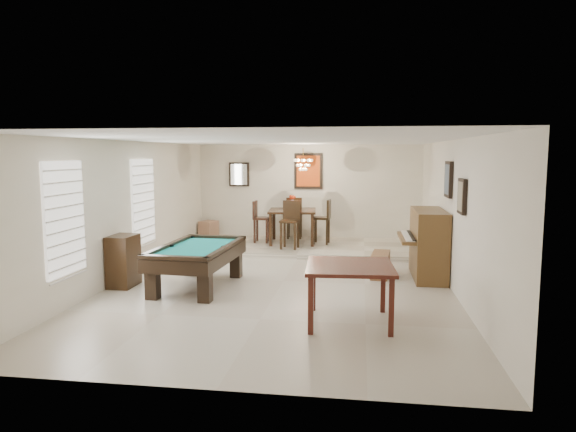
% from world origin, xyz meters
% --- Properties ---
extents(ground_plane, '(6.00, 9.00, 0.02)m').
position_xyz_m(ground_plane, '(0.00, 0.00, -0.01)').
color(ground_plane, beige).
extents(wall_back, '(6.00, 0.04, 2.60)m').
position_xyz_m(wall_back, '(0.00, 4.50, 1.30)').
color(wall_back, silver).
rests_on(wall_back, ground_plane).
extents(wall_front, '(6.00, 0.04, 2.60)m').
position_xyz_m(wall_front, '(0.00, -4.50, 1.30)').
color(wall_front, silver).
rests_on(wall_front, ground_plane).
extents(wall_left, '(0.04, 9.00, 2.60)m').
position_xyz_m(wall_left, '(-3.00, 0.00, 1.30)').
color(wall_left, silver).
rests_on(wall_left, ground_plane).
extents(wall_right, '(0.04, 9.00, 2.60)m').
position_xyz_m(wall_right, '(3.00, 0.00, 1.30)').
color(wall_right, silver).
rests_on(wall_right, ground_plane).
extents(ceiling, '(6.00, 9.00, 0.04)m').
position_xyz_m(ceiling, '(0.00, 0.00, 2.60)').
color(ceiling, white).
rests_on(ceiling, wall_back).
extents(dining_step, '(6.00, 2.50, 0.12)m').
position_xyz_m(dining_step, '(0.00, 3.25, 0.06)').
color(dining_step, beige).
rests_on(dining_step, ground_plane).
extents(window_left_front, '(0.06, 1.00, 1.70)m').
position_xyz_m(window_left_front, '(-2.97, -2.20, 1.40)').
color(window_left_front, white).
rests_on(window_left_front, wall_left).
extents(window_left_rear, '(0.06, 1.00, 1.70)m').
position_xyz_m(window_left_rear, '(-2.97, 0.60, 1.40)').
color(window_left_rear, white).
rests_on(window_left_rear, wall_left).
extents(pool_table, '(1.27, 2.21, 0.72)m').
position_xyz_m(pool_table, '(-1.44, -0.65, 0.36)').
color(pool_table, black).
rests_on(pool_table, ground_plane).
extents(square_table, '(1.27, 1.27, 0.83)m').
position_xyz_m(square_table, '(1.27, -2.21, 0.41)').
color(square_table, '#39140E').
rests_on(square_table, ground_plane).
extents(upright_piano, '(0.87, 1.56, 1.30)m').
position_xyz_m(upright_piano, '(2.54, 0.68, 0.65)').
color(upright_piano, brown).
rests_on(upright_piano, ground_plane).
extents(piano_bench, '(0.41, 0.86, 0.46)m').
position_xyz_m(piano_bench, '(1.80, 0.64, 0.23)').
color(piano_bench, brown).
rests_on(piano_bench, ground_plane).
extents(apothecary_chest, '(0.41, 0.61, 0.92)m').
position_xyz_m(apothecary_chest, '(-2.78, -0.76, 0.46)').
color(apothecary_chest, black).
rests_on(apothecary_chest, ground_plane).
extents(dining_table, '(1.26, 1.26, 0.96)m').
position_xyz_m(dining_table, '(-0.29, 3.44, 0.60)').
color(dining_table, black).
rests_on(dining_table, dining_step).
extents(flower_vase, '(0.20, 0.20, 0.27)m').
position_xyz_m(flower_vase, '(-0.29, 3.44, 1.21)').
color(flower_vase, '#A32C0E').
rests_on(flower_vase, dining_table).
extents(dining_chair_south, '(0.46, 0.46, 1.13)m').
position_xyz_m(dining_chair_south, '(-0.25, 2.66, 0.68)').
color(dining_chair_south, black).
rests_on(dining_chair_south, dining_step).
extents(dining_chair_north, '(0.43, 0.43, 1.10)m').
position_xyz_m(dining_chair_north, '(-0.33, 4.18, 0.67)').
color(dining_chair_north, black).
rests_on(dining_chair_north, dining_step).
extents(dining_chair_west, '(0.40, 0.40, 1.06)m').
position_xyz_m(dining_chair_west, '(-1.07, 3.43, 0.65)').
color(dining_chair_west, black).
rests_on(dining_chair_west, dining_step).
extents(dining_chair_east, '(0.44, 0.44, 1.11)m').
position_xyz_m(dining_chair_east, '(0.44, 3.45, 0.68)').
color(dining_chair_east, black).
rests_on(dining_chair_east, dining_step).
extents(corner_bench, '(0.50, 0.56, 0.42)m').
position_xyz_m(corner_bench, '(-2.70, 4.16, 0.33)').
color(corner_bench, '#9E7156').
rests_on(corner_bench, dining_step).
extents(chandelier, '(0.44, 0.44, 0.60)m').
position_xyz_m(chandelier, '(0.00, 3.20, 2.20)').
color(chandelier, '#FFE5B2').
rests_on(chandelier, ceiling).
extents(back_painting, '(0.75, 0.06, 0.95)m').
position_xyz_m(back_painting, '(0.00, 4.46, 1.90)').
color(back_painting, '#D84C14').
rests_on(back_painting, wall_back).
extents(back_mirror, '(0.55, 0.06, 0.65)m').
position_xyz_m(back_mirror, '(-1.90, 4.46, 1.80)').
color(back_mirror, white).
rests_on(back_mirror, wall_back).
extents(right_picture_upper, '(0.06, 0.55, 0.65)m').
position_xyz_m(right_picture_upper, '(2.96, 0.30, 1.90)').
color(right_picture_upper, slate).
rests_on(right_picture_upper, wall_right).
extents(right_picture_lower, '(0.06, 0.45, 0.55)m').
position_xyz_m(right_picture_lower, '(2.96, -1.00, 1.70)').
color(right_picture_lower, gray).
rests_on(right_picture_lower, wall_right).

